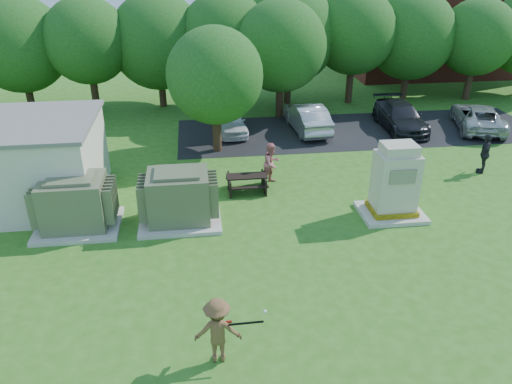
{
  "coord_description": "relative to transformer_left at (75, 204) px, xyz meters",
  "views": [
    {
      "loc": [
        -2.04,
        -12.01,
        9.37
      ],
      "look_at": [
        0.0,
        4.0,
        1.3
      ],
      "focal_mm": 35.0,
      "sensor_mm": 36.0,
      "label": 1
    }
  ],
  "objects": [
    {
      "name": "car_white",
      "position": [
        6.36,
        9.57,
        -0.33
      ],
      "size": [
        1.85,
        3.88,
        1.28
      ],
      "primitive_type": "imported",
      "rotation": [
        0.0,
        0.0,
        0.09
      ],
      "color": "white",
      "rests_on": "ground"
    },
    {
      "name": "generator_cabinet",
      "position": [
        11.73,
        -0.5,
        0.3
      ],
      "size": [
        2.38,
        1.95,
        2.9
      ],
      "color": "beige",
      "rests_on": "ground"
    },
    {
      "name": "car_silver_b",
      "position": [
        20.14,
        8.46,
        -0.28
      ],
      "size": [
        3.66,
        5.43,
        1.38
      ],
      "primitive_type": "imported",
      "rotation": [
        0.0,
        0.0,
        2.84
      ],
      "color": "#B1B2B6",
      "rests_on": "ground"
    },
    {
      "name": "tree_row",
      "position": [
        8.25,
        14.0,
        3.18
      ],
      "size": [
        41.3,
        13.3,
        7.3
      ],
      "color": "#47301E",
      "rests_on": "ground"
    },
    {
      "name": "person_by_generator",
      "position": [
        11.83,
        -0.38,
        -0.18
      ],
      "size": [
        0.59,
        0.4,
        1.58
      ],
      "primitive_type": "imported",
      "rotation": [
        0.0,
        0.0,
        3.19
      ],
      "color": "black",
      "rests_on": "ground"
    },
    {
      "name": "person_at_picnic",
      "position": [
        7.61,
        2.9,
        -0.05
      ],
      "size": [
        1.13,
        1.1,
        1.83
      ],
      "primitive_type": "imported",
      "rotation": [
        0.0,
        0.0,
        0.68
      ],
      "color": "#C3676B",
      "rests_on": "ground"
    },
    {
      "name": "brick_building",
      "position": [
        24.5,
        22.5,
        3.03
      ],
      "size": [
        15.0,
        8.0,
        8.0
      ],
      "primitive_type": "cube",
      "color": "maroon",
      "rests_on": "ground"
    },
    {
      "name": "parking_strip",
      "position": [
        13.5,
        9.0,
        -0.96
      ],
      "size": [
        20.0,
        6.0,
        0.01
      ],
      "primitive_type": "cube",
      "color": "#232326",
      "rests_on": "ground"
    },
    {
      "name": "picnic_table",
      "position": [
        6.46,
        2.23,
        -0.52
      ],
      "size": [
        1.69,
        1.26,
        0.72
      ],
      "color": "black",
      "rests_on": "ground"
    },
    {
      "name": "transformer_right",
      "position": [
        3.7,
        0.0,
        0.0
      ],
      "size": [
        3.0,
        2.4,
        2.07
      ],
      "color": "beige",
      "rests_on": "ground"
    },
    {
      "name": "transformer_left",
      "position": [
        0.0,
        0.0,
        0.0
      ],
      "size": [
        3.0,
        2.4,
        2.07
      ],
      "color": "beige",
      "rests_on": "ground"
    },
    {
      "name": "car_silver_a",
      "position": [
        10.61,
        9.36,
        -0.22
      ],
      "size": [
        1.92,
        4.68,
        1.51
      ],
      "primitive_type": "imported",
      "rotation": [
        0.0,
        0.0,
        3.21
      ],
      "color": "#A2A3A7",
      "rests_on": "ground"
    },
    {
      "name": "ground",
      "position": [
        6.5,
        -4.5,
        -0.97
      ],
      "size": [
        120.0,
        120.0,
        0.0
      ],
      "primitive_type": "plane",
      "color": "#2D6619",
      "rests_on": "ground"
    },
    {
      "name": "person_walking_right",
      "position": [
        17.29,
        2.8,
        -0.05
      ],
      "size": [
        0.96,
        1.14,
        1.83
      ],
      "primitive_type": "imported",
      "rotation": [
        0.0,
        0.0,
        4.14
      ],
      "color": "#252429",
      "rests_on": "ground"
    },
    {
      "name": "batter",
      "position": [
        4.72,
        -7.11,
        -0.06
      ],
      "size": [
        1.22,
        0.76,
        1.81
      ],
      "primitive_type": "imported",
      "rotation": [
        0.0,
        0.0,
        3.06
      ],
      "color": "brown",
      "rests_on": "ground"
    },
    {
      "name": "batting_equipment",
      "position": [
        5.39,
        -7.18,
        0.22
      ],
      "size": [
        1.1,
        0.4,
        0.11
      ],
      "color": "black",
      "rests_on": "ground"
    },
    {
      "name": "car_dark",
      "position": [
        15.81,
        8.97,
        -0.25
      ],
      "size": [
        2.14,
        4.99,
        1.43
      ],
      "primitive_type": "imported",
      "rotation": [
        0.0,
        0.0,
        -0.03
      ],
      "color": "black",
      "rests_on": "ground"
    }
  ]
}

